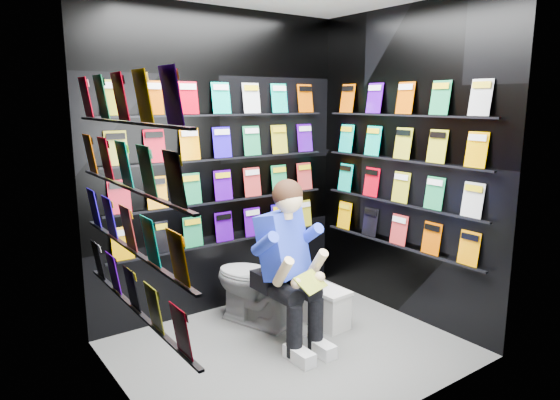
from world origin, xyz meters
TOP-DOWN VIEW (x-y plane):
  - floor at (0.00, 0.00)m, footprint 2.40×2.40m
  - wall_back at (0.00, 1.00)m, footprint 2.40×0.04m
  - wall_front at (0.00, -1.00)m, footprint 2.40×0.04m
  - wall_left at (-1.20, 0.00)m, footprint 0.04×2.00m
  - wall_right at (1.20, 0.00)m, footprint 0.04×2.00m
  - comics_back at (0.00, 0.97)m, footprint 2.10×0.06m
  - comics_left at (-1.17, 0.00)m, footprint 0.06×1.70m
  - comics_right at (1.17, 0.00)m, footprint 0.06×1.70m
  - toilet at (0.04, 0.55)m, footprint 0.64×0.85m
  - longbox at (0.49, 0.16)m, footprint 0.23×0.40m
  - longbox_lid at (0.49, 0.16)m, footprint 0.25×0.42m
  - reader at (0.04, 0.17)m, footprint 0.72×0.87m
  - held_comic at (0.04, -0.18)m, footprint 0.28×0.22m

SIDE VIEW (x-z plane):
  - floor at x=0.00m, z-range 0.00..0.00m
  - longbox at x=0.49m, z-range 0.00..0.29m
  - longbox_lid at x=0.49m, z-range 0.29..0.32m
  - toilet at x=0.04m, z-range 0.00..0.73m
  - held_comic at x=0.04m, z-range 0.53..0.63m
  - reader at x=0.04m, z-range 0.08..1.45m
  - wall_back at x=0.00m, z-range 0.00..2.60m
  - wall_front at x=0.00m, z-range 0.00..2.60m
  - wall_left at x=-1.20m, z-range 0.00..2.60m
  - wall_right at x=1.20m, z-range 0.00..2.60m
  - comics_back at x=0.00m, z-range 0.62..1.99m
  - comics_left at x=-1.17m, z-range 0.62..1.99m
  - comics_right at x=1.17m, z-range 0.62..1.99m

